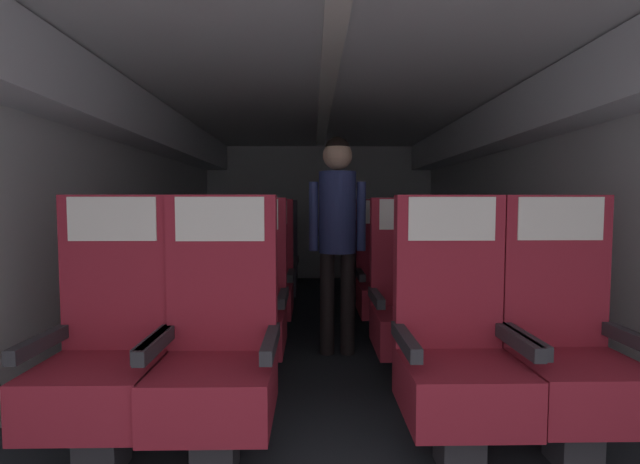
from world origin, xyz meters
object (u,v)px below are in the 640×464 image
seat_b_right_aisle (490,305)px  seat_d_right_aisle (422,266)px  seat_a_right_aisle (567,349)px  flight_attendant (337,221)px  seat_b_right_window (412,305)px  seat_c_left_window (203,282)px  seat_a_left_aisle (217,353)px  seat_d_right_window (374,266)px  seat_c_right_window (387,281)px  seat_b_left_aisle (246,306)px  seat_c_right_aisle (448,281)px  seat_a_right_window (456,351)px  seat_b_left_window (171,306)px  seat_c_left_aisle (263,282)px  seat_d_left_window (224,267)px  seat_a_left_window (107,352)px  seat_d_left_aisle (273,267)px

seat_b_right_aisle → seat_d_right_aisle: (-0.00, 1.77, 0.00)m
seat_a_right_aisle → flight_attendant: size_ratio=0.72×
seat_b_right_window → seat_c_left_window: size_ratio=1.00×
seat_d_right_aisle → flight_attendant: bearing=-127.8°
seat_a_left_aisle → flight_attendant: (0.61, 1.44, 0.53)m
seat_d_right_window → seat_c_right_window: bearing=-91.0°
seat_b_left_aisle → seat_b_right_aisle: (1.57, 0.00, 0.00)m
seat_b_right_aisle → seat_c_left_window: size_ratio=1.00×
seat_c_left_window → seat_c_right_aisle: (2.07, 0.01, 0.00)m
seat_b_right_window → seat_d_right_aisle: size_ratio=1.00×
seat_a_right_window → seat_b_left_aisle: 1.39m
seat_d_right_aisle → seat_b_left_window: bearing=-139.0°
seat_a_right_window → seat_c_left_window: bearing=131.3°
seat_c_left_aisle → seat_b_right_aisle: bearing=-29.4°
seat_d_left_window → seat_d_right_window: 1.57m
seat_d_right_window → seat_a_right_aisle: bearing=-79.4°
seat_b_left_window → seat_c_right_window: size_ratio=1.00×
seat_c_right_aisle → seat_d_left_window: same height
seat_b_left_aisle → flight_attendant: (0.61, 0.53, 0.53)m
seat_d_right_aisle → seat_b_right_aisle: bearing=-89.9°
seat_a_left_aisle → seat_c_right_window: size_ratio=1.00×
seat_a_left_aisle → seat_b_right_window: (1.06, 0.89, 0.00)m
seat_a_right_window → seat_d_right_window: same height
seat_c_left_window → seat_c_left_aisle: 0.50m
seat_b_right_aisle → seat_c_left_aisle: 1.80m
seat_a_left_window → seat_d_right_window: size_ratio=1.00×
seat_a_left_aisle → seat_b_right_window: same height
seat_a_right_window → seat_b_right_window: bearing=89.9°
seat_c_left_aisle → seat_c_right_window: same height
seat_a_left_window → seat_c_right_window: size_ratio=1.00×
seat_b_left_aisle → seat_d_right_window: bearing=58.9°
seat_d_left_aisle → seat_b_left_aisle: bearing=-90.4°
seat_c_right_aisle → flight_attendant: (-0.96, -0.36, 0.53)m
seat_a_right_aisle → seat_d_left_aisle: (-1.56, 2.67, 0.00)m
seat_b_left_aisle → seat_c_right_aisle: same height
seat_a_left_window → seat_d_left_window: 2.66m
seat_b_left_aisle → flight_attendant: flight_attendant is taller
seat_a_right_window → seat_b_right_aisle: (0.51, 0.90, 0.00)m
seat_c_right_aisle → seat_d_left_aisle: bearing=150.1°
seat_c_right_aisle → seat_d_right_window: same height
seat_a_left_aisle → seat_c_right_aisle: (1.57, 1.80, 0.00)m
seat_a_right_aisle → seat_b_right_window: size_ratio=1.00×
seat_c_left_window → seat_d_right_aisle: (2.06, 0.89, 0.00)m
seat_b_left_aisle → seat_c_right_window: size_ratio=1.00×
seat_a_right_aisle → flight_attendant: bearing=124.1°
seat_a_left_window → seat_d_right_aisle: 3.36m
seat_a_right_window → seat_c_right_aisle: bearing=74.0°
seat_a_left_aisle → seat_b_right_aisle: (1.57, 0.91, 0.00)m
seat_b_left_aisle → seat_d_right_aisle: (1.57, 1.77, 0.00)m
flight_attendant → seat_c_right_aisle: bearing=25.9°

